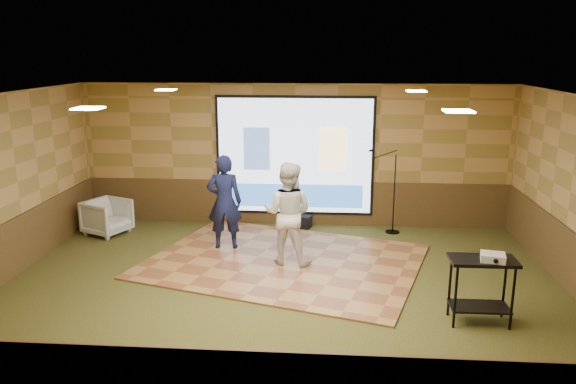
# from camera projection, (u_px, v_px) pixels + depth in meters

# --- Properties ---
(ground) EXTENTS (9.00, 9.00, 0.00)m
(ground) POSITION_uv_depth(u_px,v_px,m) (281.00, 290.00, 8.80)
(ground) COLOR #293719
(ground) RESTS_ON ground
(room_shell) EXTENTS (9.04, 7.04, 3.02)m
(room_shell) POSITION_uv_depth(u_px,v_px,m) (280.00, 159.00, 8.29)
(room_shell) COLOR #B3884A
(room_shell) RESTS_ON ground
(wainscot_back) EXTENTS (9.00, 0.04, 0.95)m
(wainscot_back) POSITION_uv_depth(u_px,v_px,m) (295.00, 203.00, 12.05)
(wainscot_back) COLOR #4E381A
(wainscot_back) RESTS_ON ground
(wainscot_left) EXTENTS (0.04, 7.00, 0.95)m
(wainscot_left) POSITION_uv_depth(u_px,v_px,m) (3.00, 254.00, 9.01)
(wainscot_left) COLOR #4E381A
(wainscot_left) RESTS_ON ground
(projector_screen) EXTENTS (3.32, 0.06, 2.52)m
(projector_screen) POSITION_uv_depth(u_px,v_px,m) (295.00, 157.00, 11.76)
(projector_screen) COLOR black
(projector_screen) RESTS_ON room_shell
(downlight_nw) EXTENTS (0.32, 0.32, 0.02)m
(downlight_nw) POSITION_uv_depth(u_px,v_px,m) (166.00, 90.00, 9.97)
(downlight_nw) COLOR #FFEABF
(downlight_nw) RESTS_ON room_shell
(downlight_ne) EXTENTS (0.32, 0.32, 0.02)m
(downlight_ne) POSITION_uv_depth(u_px,v_px,m) (416.00, 91.00, 9.65)
(downlight_ne) COLOR #FFEABF
(downlight_ne) RESTS_ON room_shell
(downlight_sw) EXTENTS (0.32, 0.32, 0.02)m
(downlight_sw) POSITION_uv_depth(u_px,v_px,m) (88.00, 108.00, 6.78)
(downlight_sw) COLOR #FFEABF
(downlight_sw) RESTS_ON room_shell
(downlight_se) EXTENTS (0.32, 0.32, 0.02)m
(downlight_se) POSITION_uv_depth(u_px,v_px,m) (458.00, 111.00, 6.46)
(downlight_se) COLOR #FFEABF
(downlight_se) RESTS_ON room_shell
(dance_floor) EXTENTS (5.43, 4.70, 0.03)m
(dance_floor) POSITION_uv_depth(u_px,v_px,m) (284.00, 261.00, 9.97)
(dance_floor) COLOR #A4703C
(dance_floor) RESTS_ON ground
(player_left) EXTENTS (0.68, 0.47, 1.78)m
(player_left) POSITION_uv_depth(u_px,v_px,m) (224.00, 202.00, 10.41)
(player_left) COLOR #141A40
(player_left) RESTS_ON dance_floor
(player_right) EXTENTS (0.99, 0.84, 1.79)m
(player_right) POSITION_uv_depth(u_px,v_px,m) (288.00, 213.00, 9.65)
(player_right) COLOR silver
(player_right) RESTS_ON dance_floor
(av_table) EXTENTS (0.89, 0.47, 0.93)m
(av_table) POSITION_uv_depth(u_px,v_px,m) (482.00, 279.00, 7.60)
(av_table) COLOR black
(av_table) RESTS_ON ground
(projector) EXTENTS (0.36, 0.32, 0.10)m
(projector) POSITION_uv_depth(u_px,v_px,m) (493.00, 257.00, 7.44)
(projector) COLOR silver
(projector) RESTS_ON av_table
(mic_stand) EXTENTS (0.69, 0.28, 1.75)m
(mic_stand) POSITION_uv_depth(u_px,v_px,m) (391.00, 209.00, 11.48)
(mic_stand) COLOR black
(mic_stand) RESTS_ON ground
(banquet_chair) EXTENTS (1.04, 1.03, 0.72)m
(banquet_chair) POSITION_uv_depth(u_px,v_px,m) (107.00, 217.00, 11.41)
(banquet_chair) COLOR gray
(banquet_chair) RESTS_ON ground
(duffel_bag) EXTENTS (0.47, 0.38, 0.26)m
(duffel_bag) POSITION_uv_depth(u_px,v_px,m) (301.00, 221.00, 11.90)
(duffel_bag) COLOR black
(duffel_bag) RESTS_ON ground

